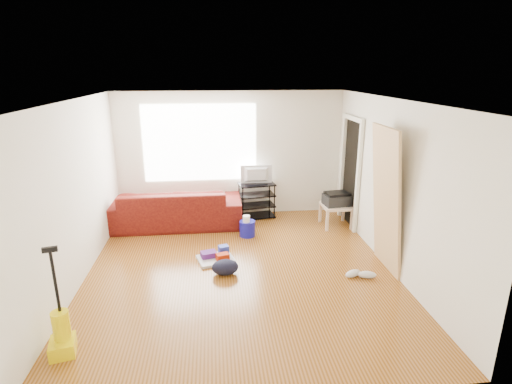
{
  "coord_description": "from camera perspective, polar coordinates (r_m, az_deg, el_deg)",
  "views": [
    {
      "loc": [
        -0.35,
        -5.38,
        2.9
      ],
      "look_at": [
        0.3,
        0.6,
        1.04
      ],
      "focal_mm": 28.0,
      "sensor_mm": 36.0,
      "label": 1
    }
  ],
  "objects": [
    {
      "name": "backpack",
      "position": [
        6.03,
        -4.41,
        -11.57
      ],
      "size": [
        0.4,
        0.33,
        0.22
      ],
      "primitive_type": "ellipsoid",
      "rotation": [
        0.0,
        0.0,
        0.04
      ],
      "color": "black",
      "rests_on": "ground"
    },
    {
      "name": "door_panel",
      "position": [
        6.49,
        17.24,
        -10.17
      ],
      "size": [
        0.27,
        0.86,
        2.15
      ],
      "primitive_type": "cube",
      "rotation": [
        0.0,
        -0.1,
        0.0
      ],
      "color": "tan",
      "rests_on": "ground"
    },
    {
      "name": "cleaning_tray",
      "position": [
        6.42,
        -5.65,
        -9.16
      ],
      "size": [
        0.64,
        0.56,
        0.2
      ],
      "rotation": [
        0.0,
        0.0,
        0.26
      ],
      "color": "silver",
      "rests_on": "ground"
    },
    {
      "name": "bucket",
      "position": [
        7.29,
        -1.24,
        -6.26
      ],
      "size": [
        0.36,
        0.36,
        0.28
      ],
      "primitive_type": "cylinder",
      "rotation": [
        0.0,
        0.0,
        -0.35
      ],
      "color": "#14149B",
      "rests_on": "ground"
    },
    {
      "name": "sneakers",
      "position": [
        6.09,
        14.64,
        -11.28
      ],
      "size": [
        0.48,
        0.24,
        0.11
      ],
      "rotation": [
        0.0,
        0.0,
        -0.04
      ],
      "color": "silver",
      "rests_on": "ground"
    },
    {
      "name": "toilet_paper",
      "position": [
        7.17,
        -1.38,
        -4.91
      ],
      "size": [
        0.13,
        0.13,
        0.12
      ],
      "primitive_type": "cylinder",
      "color": "white",
      "rests_on": "bucket"
    },
    {
      "name": "printer",
      "position": [
        7.7,
        11.44,
        -0.96
      ],
      "size": [
        0.51,
        0.41,
        0.25
      ],
      "rotation": [
        0.0,
        0.0,
        0.12
      ],
      "color": "black",
      "rests_on": "side_table"
    },
    {
      "name": "sofa",
      "position": [
        7.92,
        -11.41,
        -4.64
      ],
      "size": [
        2.53,
        0.99,
        0.74
      ],
      "primitive_type": "imported",
      "rotation": [
        0.0,
        0.0,
        3.14
      ],
      "color": "#330508",
      "rests_on": "ground"
    },
    {
      "name": "side_table",
      "position": [
        7.76,
        11.36,
        -2.27
      ],
      "size": [
        0.53,
        0.53,
        0.42
      ],
      "rotation": [
        0.0,
        0.0,
        0.01
      ],
      "color": "tan",
      "rests_on": "ground"
    },
    {
      "name": "room",
      "position": [
        5.78,
        -1.81,
        0.65
      ],
      "size": [
        4.51,
        5.01,
        2.51
      ],
      "color": "#6E3708",
      "rests_on": "ground"
    },
    {
      "name": "tv",
      "position": [
        7.9,
        0.09,
        2.46
      ],
      "size": [
        0.63,
        0.08,
        0.36
      ],
      "primitive_type": "imported",
      "rotation": [
        0.0,
        0.0,
        3.14
      ],
      "color": "black",
      "rests_on": "tv_stand"
    },
    {
      "name": "tv_stand",
      "position": [
        8.05,
        0.09,
        -1.16
      ],
      "size": [
        0.76,
        0.5,
        0.71
      ],
      "rotation": [
        0.0,
        0.0,
        0.15
      ],
      "color": "black",
      "rests_on": "ground"
    },
    {
      "name": "vacuum",
      "position": [
        4.91,
        -26.0,
        -17.78
      ],
      "size": [
        0.31,
        0.34,
        1.21
      ],
      "rotation": [
        0.0,
        0.0,
        0.23
      ],
      "color": "#E9D002",
      "rests_on": "ground"
    }
  ]
}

